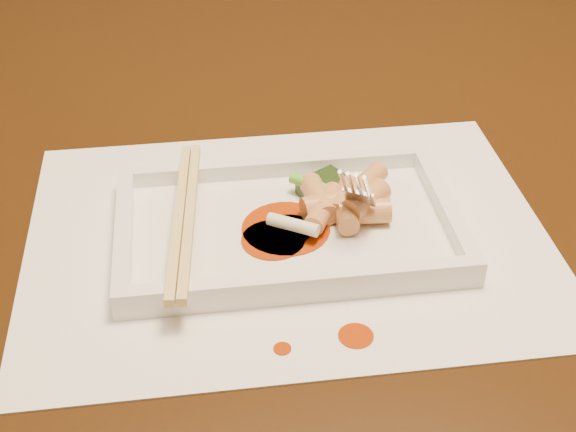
{
  "coord_description": "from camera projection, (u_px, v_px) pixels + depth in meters",
  "views": [
    {
      "loc": [
        -0.12,
        -0.61,
        1.13
      ],
      "look_at": [
        -0.06,
        -0.13,
        0.77
      ],
      "focal_mm": 50.0,
      "sensor_mm": 36.0,
      "label": 1
    }
  ],
  "objects": [
    {
      "name": "rice_cake_2",
      "position": [
        364.0,
        184.0,
        0.63
      ],
      "size": [
        0.04,
        0.04,
        0.02
      ],
      "primitive_type": "cylinder",
      "rotation": [
        1.57,
        0.0,
        2.38
      ],
      "color": "tan",
      "rests_on": "plate_base"
    },
    {
      "name": "scallion_green",
      "position": [
        338.0,
        194.0,
        0.63
      ],
      "size": [
        0.07,
        0.06,
        0.01
      ],
      "primitive_type": "cylinder",
      "rotation": [
        1.57,
        0.0,
        0.88
      ],
      "color": "green",
      "rests_on": "plate_base"
    },
    {
      "name": "chopstick_a",
      "position": [
        179.0,
        217.0,
        0.6
      ],
      "size": [
        0.02,
        0.19,
        0.01
      ],
      "primitive_type": "cube",
      "rotation": [
        0.0,
        0.0,
        -0.09
      ],
      "color": "#DEBD6F",
      "rests_on": "plate_rim_near"
    },
    {
      "name": "scallion_white",
      "position": [
        293.0,
        225.0,
        0.6
      ],
      "size": [
        0.04,
        0.03,
        0.01
      ],
      "primitive_type": "cylinder",
      "rotation": [
        1.57,
        0.0,
        1.03
      ],
      "color": "#EAEACC",
      "rests_on": "plate_base"
    },
    {
      "name": "sauce_splatter_a",
      "position": [
        356.0,
        336.0,
        0.53
      ],
      "size": [
        0.02,
        0.02,
        0.0
      ],
      "primitive_type": "cylinder",
      "color": "#A32F04",
      "rests_on": "placemat"
    },
    {
      "name": "sauce_blob_0",
      "position": [
        286.0,
        228.0,
        0.61
      ],
      "size": [
        0.07,
        0.07,
        0.0
      ],
      "primitive_type": "cylinder",
      "color": "#A32F04",
      "rests_on": "plate_base"
    },
    {
      "name": "plate_rim_left",
      "position": [
        124.0,
        232.0,
        0.6
      ],
      "size": [
        0.01,
        0.14,
        0.01
      ],
      "primitive_type": "cube",
      "color": "white",
      "rests_on": "plate_base"
    },
    {
      "name": "rice_cake_7",
      "position": [
        324.0,
        208.0,
        0.62
      ],
      "size": [
        0.04,
        0.05,
        0.02
      ],
      "primitive_type": "cylinder",
      "rotation": [
        1.57,
        0.0,
        2.65
      ],
      "color": "tan",
      "rests_on": "plate_base"
    },
    {
      "name": "rice_cake_4",
      "position": [
        344.0,
        199.0,
        0.63
      ],
      "size": [
        0.04,
        0.05,
        0.02
      ],
      "primitive_type": "cylinder",
      "rotation": [
        1.57,
        0.0,
        2.7
      ],
      "color": "tan",
      "rests_on": "plate_base"
    },
    {
      "name": "rice_cake_3",
      "position": [
        318.0,
        199.0,
        0.63
      ],
      "size": [
        0.03,
        0.05,
        0.02
      ],
      "primitive_type": "cylinder",
      "rotation": [
        1.57,
        0.0,
        0.13
      ],
      "color": "tan",
      "rests_on": "plate_base"
    },
    {
      "name": "rice_cake_5",
      "position": [
        366.0,
        200.0,
        0.62
      ],
      "size": [
        0.04,
        0.04,
        0.02
      ],
      "primitive_type": "cylinder",
      "rotation": [
        1.57,
        0.0,
        2.29
      ],
      "color": "tan",
      "rests_on": "plate_base"
    },
    {
      "name": "rice_cake_0",
      "position": [
        364.0,
        211.0,
        0.61
      ],
      "size": [
        0.04,
        0.02,
        0.02
      ],
      "primitive_type": "cylinder",
      "rotation": [
        1.57,
        0.0,
        1.51
      ],
      "color": "tan",
      "rests_on": "plate_base"
    },
    {
      "name": "rice_cake_6",
      "position": [
        330.0,
        204.0,
        0.62
      ],
      "size": [
        0.05,
        0.03,
        0.02
      ],
      "primitive_type": "cylinder",
      "rotation": [
        1.57,
        0.0,
        1.79
      ],
      "color": "tan",
      "rests_on": "plate_base"
    },
    {
      "name": "plate_base",
      "position": [
        288.0,
        231.0,
        0.62
      ],
      "size": [
        0.26,
        0.16,
        0.01
      ],
      "primitive_type": "cube",
      "color": "white",
      "rests_on": "placemat"
    },
    {
      "name": "placemat",
      "position": [
        288.0,
        235.0,
        0.62
      ],
      "size": [
        0.4,
        0.3,
        0.0
      ],
      "primitive_type": "cube",
      "color": "white",
      "rests_on": "table"
    },
    {
      "name": "plate_rim_right",
      "position": [
        445.0,
        206.0,
        0.63
      ],
      "size": [
        0.01,
        0.14,
        0.01
      ],
      "primitive_type": "cube",
      "color": "white",
      "rests_on": "plate_base"
    },
    {
      "name": "table",
      "position": [
        329.0,
        232.0,
        0.79
      ],
      "size": [
        1.4,
        0.9,
        0.75
      ],
      "color": "black",
      "rests_on": "ground"
    },
    {
      "name": "sauce_blob_1",
      "position": [
        290.0,
        230.0,
        0.61
      ],
      "size": [
        0.04,
        0.04,
        0.0
      ],
      "primitive_type": "cylinder",
      "color": "#A32F04",
      "rests_on": "plate_base"
    },
    {
      "name": "sauce_splatter_b",
      "position": [
        282.0,
        349.0,
        0.52
      ],
      "size": [
        0.01,
        0.01,
        0.0
      ],
      "primitive_type": "cylinder",
      "color": "#A32F04",
      "rests_on": "placemat"
    },
    {
      "name": "fork",
      "position": [
        378.0,
        125.0,
        0.59
      ],
      "size": [
        0.09,
        0.1,
        0.14
      ],
      "primitive_type": null,
      "color": "silver",
      "rests_on": "plate_base"
    },
    {
      "name": "plate_rim_far",
      "position": [
        276.0,
        167.0,
        0.67
      ],
      "size": [
        0.26,
        0.01,
        0.01
      ],
      "primitive_type": "cube",
      "color": "white",
      "rests_on": "plate_base"
    },
    {
      "name": "chopstick_b",
      "position": [
        190.0,
        216.0,
        0.6
      ],
      "size": [
        0.02,
        0.19,
        0.01
      ],
      "primitive_type": "cube",
      "rotation": [
        0.0,
        0.0,
        -0.09
      ],
      "color": "#DEBD6F",
      "rests_on": "plate_rim_near"
    },
    {
      "name": "rice_cake_1",
      "position": [
        345.0,
        210.0,
        0.62
      ],
      "size": [
        0.02,
        0.04,
        0.02
      ],
      "primitive_type": "cylinder",
      "rotation": [
        1.57,
        0.0,
        3.08
      ],
      "color": "tan",
      "rests_on": "plate_base"
    },
    {
      "name": "veg_piece",
      "position": [
        324.0,
        186.0,
        0.65
      ],
      "size": [
        0.05,
        0.04,
        0.01
      ],
      "primitive_type": "cube",
      "rotation": [
        0.0,
        0.0,
        0.54
      ],
      "color": "black",
      "rests_on": "plate_base"
    },
    {
      "name": "sauce_blob_2",
      "position": [
        273.0,
        240.0,
        0.6
      ],
      "size": [
        0.05,
        0.05,
        0.0
      ],
      "primitive_type": "cylinder",
      "color": "#A32F04",
      "rests_on": "plate_base"
    },
    {
      "name": "plate_rim_near",
      "position": [
        302.0,
        283.0,
        0.55
      ],
      "size": [
        0.26,
        0.01,
        0.01
      ],
      "primitive_type": "cube",
      "color": "white",
      "rests_on": "plate_base"
    }
  ]
}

